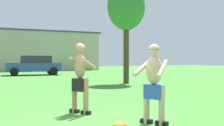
% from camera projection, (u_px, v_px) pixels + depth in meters
% --- Properties ---
extents(ground_plane, '(80.00, 80.00, 0.00)m').
position_uv_depth(ground_plane, '(91.00, 122.00, 6.26)').
color(ground_plane, '#428433').
extents(player_with_cap, '(0.73, 0.75, 1.68)m').
position_uv_depth(player_with_cap, '(154.00, 80.00, 5.98)').
color(player_with_cap, black).
rests_on(player_with_cap, ground_plane).
extents(player_in_black, '(0.71, 0.81, 1.75)m').
position_uv_depth(player_in_black, '(80.00, 76.00, 7.16)').
color(player_in_black, black).
rests_on(player_in_black, ground_plane).
extents(frisbee, '(0.29, 0.29, 0.03)m').
position_uv_depth(frisbee, '(120.00, 125.00, 5.91)').
color(frisbee, orange).
rests_on(frisbee, ground_plane).
extents(car_blue_near_post, '(4.48, 2.42, 1.58)m').
position_uv_depth(car_blue_near_post, '(34.00, 65.00, 23.63)').
color(car_blue_near_post, '#2D478C').
rests_on(car_blue_near_post, ground_plane).
extents(outbuilding_behind_lot, '(12.88, 4.36, 4.45)m').
position_uv_depth(outbuilding_behind_lot, '(42.00, 51.00, 33.06)').
color(outbuilding_behind_lot, '#B2A893').
rests_on(outbuilding_behind_lot, ground_plane).
extents(tree_left_field, '(2.05, 2.05, 5.48)m').
position_uv_depth(tree_left_field, '(126.00, 8.00, 15.68)').
color(tree_left_field, '#4C3823').
rests_on(tree_left_field, ground_plane).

